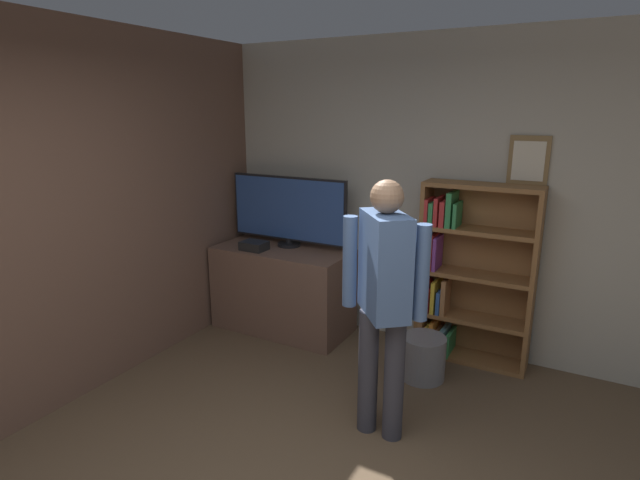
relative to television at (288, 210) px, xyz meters
The scene contains 8 objects.
wall_back 1.48m from the television, 11.97° to the left, with size 6.23×0.09×2.70m.
wall_side_brick 1.36m from the television, 121.67° to the right, with size 0.06×4.45×2.70m.
tv_ledge 0.76m from the television, 90.00° to the right, with size 1.29×0.63×0.81m.
television is the anchor object (origin of this frame).
game_console 0.46m from the television, 127.20° to the right, with size 0.24×0.18×0.08m.
bookshelf 1.71m from the television, ahead, with size 0.92×0.28×1.52m.
person 1.88m from the television, 39.60° to the right, with size 0.56×0.46×1.69m.
waste_bin 1.82m from the television, 14.19° to the right, with size 0.35×0.35×0.35m.
Camera 1 is at (1.05, -1.35, 2.09)m, focal length 28.00 mm.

